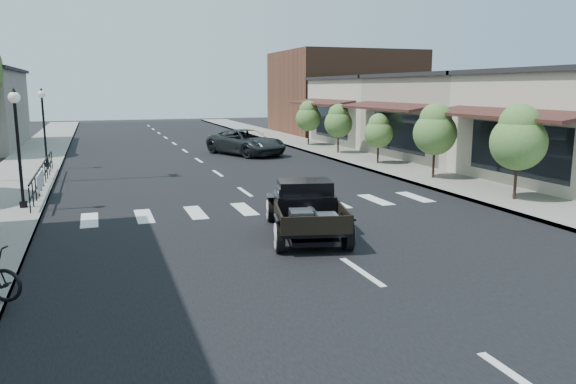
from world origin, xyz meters
name	(u,v)px	position (x,y,z in m)	size (l,w,h in m)	color
ground	(311,238)	(0.00, 0.00, 0.00)	(120.00, 120.00, 0.00)	black
road	(206,165)	(0.00, 15.00, 0.01)	(14.00, 80.00, 0.02)	black
road_markings	(227,180)	(0.00, 10.00, 0.00)	(12.00, 60.00, 0.06)	silver
sidewalk_left	(25,172)	(-8.50, 15.00, 0.07)	(3.00, 80.00, 0.15)	gray
sidewalk_right	(355,157)	(8.50, 15.00, 0.07)	(3.00, 80.00, 0.15)	gray
storefront_mid	(477,118)	(15.00, 13.00, 2.25)	(10.00, 9.00, 4.50)	#ADA491
storefront_far	(396,112)	(15.00, 22.00, 2.25)	(10.00, 9.00, 4.50)	beige
far_building_right	(344,93)	(15.50, 32.00, 3.50)	(11.00, 10.00, 7.00)	brown
railing	(43,174)	(-7.30, 10.00, 0.65)	(0.08, 10.00, 1.00)	black
banner	(41,187)	(-7.22, 8.00, 0.45)	(0.04, 2.20, 0.60)	silver
lamp_post_b	(19,149)	(-7.60, 6.00, 2.05)	(0.36, 0.36, 3.79)	black
lamp_post_c	(44,128)	(-7.60, 16.00, 2.05)	(0.36, 0.36, 3.79)	black
small_tree_a	(517,154)	(8.30, 2.00, 1.72)	(1.89, 1.89, 3.15)	#497033
small_tree_b	(435,142)	(8.30, 6.98, 1.67)	(1.83, 1.83, 3.04)	#497033
small_tree_c	(378,139)	(8.30, 11.98, 1.36)	(1.46, 1.46, 2.43)	#497033
small_tree_d	(338,129)	(8.30, 16.98, 1.53)	(1.66, 1.66, 2.76)	#497033
small_tree_e	(308,124)	(8.30, 21.91, 1.57)	(1.70, 1.70, 2.84)	#497033
hotrod_pickup	(306,208)	(-0.06, 0.29, 0.76)	(2.04, 4.38, 1.52)	black
second_car	(246,143)	(3.14, 18.70, 0.75)	(2.48, 5.38, 1.49)	black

